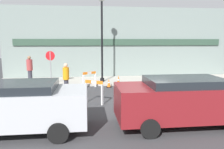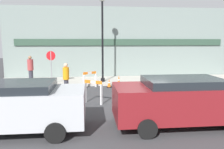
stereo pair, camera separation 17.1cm
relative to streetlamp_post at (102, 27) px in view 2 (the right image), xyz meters
The scene contains 17 objects.
ground_plane 6.80m from the streetlamp_post, 73.08° to the right, with size 60.00×60.00×0.00m, color #38383A.
sidewalk_slab 4.13m from the streetlamp_post, 22.75° to the left, with size 18.00×3.19×0.13m.
storefront_facade 3.06m from the streetlamp_post, 55.10° to the left, with size 18.00×0.22×5.50m.
streetlamp_post is the anchor object (origin of this frame).
stop_sign 4.05m from the streetlamp_post, behind, with size 0.59×0.13×2.12m.
barricade_0 5.30m from the streetlamp_post, 53.41° to the right, with size 0.43×0.95×1.01m.
barricade_1 3.61m from the streetlamp_post, 123.46° to the right, with size 0.86×0.59×1.01m.
barricade_2 5.89m from the streetlamp_post, 98.32° to the right, with size 0.85×0.58×1.10m.
traffic_cone_0 3.72m from the streetlamp_post, 45.70° to the right, with size 0.30×0.30×0.72m.
traffic_cone_1 5.28m from the streetlamp_post, 112.81° to the right, with size 0.30×0.30×0.46m.
traffic_cone_2 5.46m from the streetlamp_post, 119.30° to the right, with size 0.30×0.30×0.48m.
traffic_cone_3 5.10m from the streetlamp_post, 121.08° to the right, with size 0.30×0.30×0.53m.
traffic_cone_4 3.79m from the streetlamp_post, 76.72° to the right, with size 0.30×0.30×0.54m.
person_worker 4.54m from the streetlamp_post, 128.09° to the right, with size 0.38×0.38×1.69m.
person_pedestrian 5.45m from the streetlamp_post, behind, with size 0.47×0.47×1.80m.
parked_car_0 8.96m from the streetlamp_post, 112.09° to the right, with size 4.32×1.97×1.61m.
parked_car_1 8.66m from the streetlamp_post, 74.09° to the right, with size 4.59×1.96×1.65m.
Camera 2 is at (-2.47, -9.35, 2.86)m, focal length 35.00 mm.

